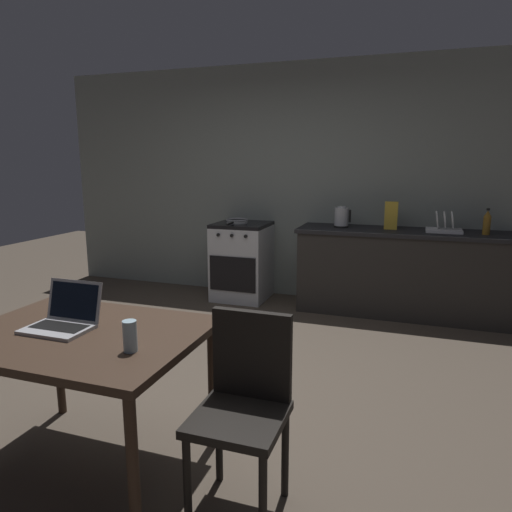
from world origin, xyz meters
The scene contains 13 objects.
ground_plane centered at (0.00, 0.00, 0.00)m, with size 12.00×12.00×0.00m, color #473D33.
back_wall centered at (0.30, 2.52, 1.33)m, with size 6.40×0.10×2.66m, color gray.
kitchen_counter centered at (1.30, 2.17, 0.45)m, with size 2.16×0.64×0.89m.
stove_oven centered at (-0.47, 2.17, 0.44)m, with size 0.60×0.62×0.89m.
dining_table centered at (-0.14, -0.98, 0.67)m, with size 1.18×0.89×0.75m.
chair centered at (0.71, -0.95, 0.52)m, with size 0.40×0.40×0.90m.
laptop centered at (-0.26, -0.97, 0.79)m, with size 0.32×0.28×0.22m.
electric_kettle centered at (0.66, 2.17, 1.00)m, with size 0.18×0.15×0.22m.
bottle centered at (2.05, 2.12, 1.01)m, with size 0.07×0.07×0.25m.
frying_pan centered at (-0.53, 2.14, 0.91)m, with size 0.26×0.43×0.05m.
drinking_glass centered at (0.23, -1.11, 0.82)m, with size 0.06×0.06×0.14m.
cereal_box centered at (1.16, 2.19, 1.03)m, with size 0.13×0.05×0.29m.
dish_rack centered at (1.67, 2.17, 0.94)m, with size 0.34×0.26×0.21m.
Camera 1 is at (1.38, -2.75, 1.57)m, focal length 32.50 mm.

